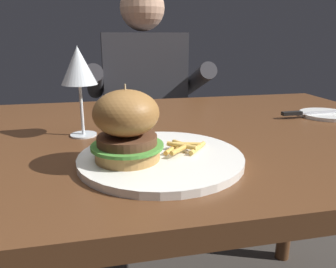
% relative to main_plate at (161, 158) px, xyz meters
% --- Properties ---
extents(dining_table, '(1.26, 0.85, 0.74)m').
position_rel_main_plate_xyz_m(dining_table, '(0.10, 0.20, -0.10)').
color(dining_table, '#56331C').
rests_on(dining_table, ground).
extents(main_plate, '(0.31, 0.31, 0.01)m').
position_rel_main_plate_xyz_m(main_plate, '(0.00, 0.00, 0.00)').
color(main_plate, white).
rests_on(main_plate, dining_table).
extents(burger_sandwich, '(0.13, 0.13, 0.13)m').
position_rel_main_plate_xyz_m(burger_sandwich, '(-0.06, -0.01, 0.07)').
color(burger_sandwich, '#B78447').
rests_on(burger_sandwich, main_plate).
extents(fries_pile, '(0.09, 0.08, 0.02)m').
position_rel_main_plate_xyz_m(fries_pile, '(0.05, 0.01, 0.02)').
color(fries_pile, gold).
rests_on(fries_pile, main_plate).
extents(wine_glass, '(0.08, 0.08, 0.21)m').
position_rel_main_plate_xyz_m(wine_glass, '(-0.15, 0.21, 0.15)').
color(wine_glass, silver).
rests_on(wine_glass, dining_table).
extents(bread_plate, '(0.15, 0.15, 0.01)m').
position_rel_main_plate_xyz_m(bread_plate, '(0.54, 0.26, -0.00)').
color(bread_plate, white).
rests_on(bread_plate, dining_table).
extents(table_knife, '(0.23, 0.02, 0.01)m').
position_rel_main_plate_xyz_m(table_knife, '(0.49, 0.25, 0.01)').
color(table_knife, silver).
rests_on(table_knife, bread_plate).
extents(diner_person, '(0.51, 0.36, 1.18)m').
position_rel_main_plate_xyz_m(diner_person, '(0.10, 0.91, -0.18)').
color(diner_person, '#282833').
rests_on(diner_person, ground).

